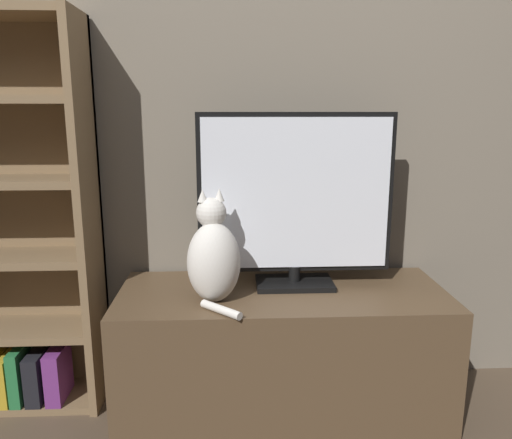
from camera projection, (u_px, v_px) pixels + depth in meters
The scene contains 5 objects.
wall_back at pixel (278, 77), 2.00m from camera, with size 4.80×0.05×2.60m.
tv_stand at pixel (282, 352), 1.94m from camera, with size 1.24×0.50×0.50m.
tv at pixel (296, 200), 1.87m from camera, with size 0.74×0.18×0.66m.
cat at pixel (213, 257), 1.76m from camera, with size 0.22×0.29×0.40m.
bookshelf at pixel (6, 242), 1.95m from camera, with size 0.69×0.28×1.52m.
Camera 1 is at (-0.19, -0.85, 1.18)m, focal length 35.00 mm.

